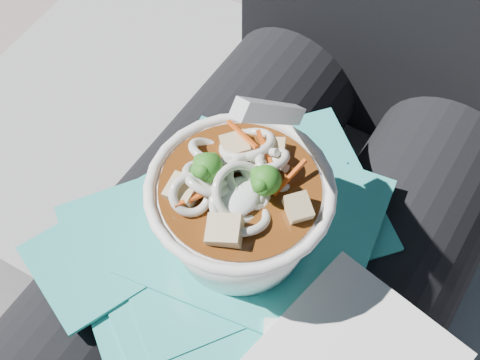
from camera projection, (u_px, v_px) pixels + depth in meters
The scene contains 5 objects.
stone_ledge at pixel (310, 288), 0.99m from camera, with size 1.00×0.50×0.48m, color gray.
lap at pixel (265, 270), 0.66m from camera, with size 0.35×0.48×0.16m.
person_body at pixel (312, 193), 0.68m from camera, with size 0.34×0.94×1.03m.
plastic_bag at pixel (226, 248), 0.57m from camera, with size 0.32×0.37×0.01m.
udon_bowl at pixel (240, 207), 0.52m from camera, with size 0.16×0.17×0.19m.
Camera 1 is at (0.13, -0.26, 1.15)m, focal length 50.00 mm.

